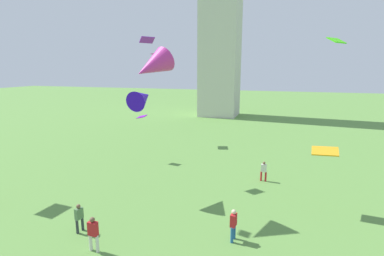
{
  "coord_description": "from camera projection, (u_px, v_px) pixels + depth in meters",
  "views": [
    {
      "loc": [
        6.41,
        -0.3,
        8.67
      ],
      "look_at": [
        -0.42,
        20.84,
        4.14
      ],
      "focal_mm": 27.09,
      "sensor_mm": 36.0,
      "label": 1
    }
  ],
  "objects": [
    {
      "name": "kite_flying_3",
      "position": [
        156.0,
        54.0,
        33.55
      ],
      "size": [
        1.39,
        1.7,
        0.21
      ],
      "rotation": [
        0.0,
        0.0,
        4.99
      ],
      "color": "#DF1377"
    },
    {
      "name": "kite_flying_5",
      "position": [
        152.0,
        66.0,
        16.66
      ],
      "size": [
        2.54,
        2.99,
        2.27
      ],
      "rotation": [
        0.0,
        0.0,
        5.8
      ],
      "color": "#C22E93"
    },
    {
      "name": "kite_flying_0",
      "position": [
        142.0,
        117.0,
        27.25
      ],
      "size": [
        0.99,
        0.8,
        0.38
      ],
      "rotation": [
        0.0,
        0.0,
        2.95
      ],
      "color": "#7A0DBE"
    },
    {
      "name": "kite_flying_1",
      "position": [
        337.0,
        40.0,
        25.28
      ],
      "size": [
        1.77,
        1.81,
        0.58
      ],
      "rotation": [
        0.0,
        0.0,
        3.96
      ],
      "color": "#3FD710"
    },
    {
      "name": "kite_flying_4",
      "position": [
        142.0,
        98.0,
        19.32
      ],
      "size": [
        1.38,
        2.11,
        1.65
      ],
      "rotation": [
        0.0,
        0.0,
        3.13
      ],
      "color": "#2D0BC0"
    },
    {
      "name": "person_4",
      "position": [
        79.0,
        216.0,
        15.54
      ],
      "size": [
        0.31,
        0.49,
        1.6
      ],
      "rotation": [
        0.0,
        0.0,
        1.39
      ],
      "color": "#2D3338",
      "rests_on": "ground_plane"
    },
    {
      "name": "person_3",
      "position": [
        93.0,
        232.0,
        13.86
      ],
      "size": [
        0.55,
        0.29,
        1.79
      ],
      "rotation": [
        0.0,
        0.0,
        3.09
      ],
      "color": "silver",
      "rests_on": "ground_plane"
    },
    {
      "name": "person_2",
      "position": [
        233.0,
        223.0,
        14.72
      ],
      "size": [
        0.31,
        0.53,
        1.72
      ],
      "rotation": [
        0.0,
        0.0,
        1.45
      ],
      "color": "#235693",
      "rests_on": "ground_plane"
    },
    {
      "name": "kite_flying_7",
      "position": [
        147.0,
        40.0,
        22.04
      ],
      "size": [
        1.21,
        1.2,
        0.46
      ],
      "rotation": [
        0.0,
        0.0,
        0.79
      ],
      "color": "purple"
    },
    {
      "name": "kite_flying_8",
      "position": [
        325.0,
        151.0,
        17.29
      ],
      "size": [
        1.55,
        1.13,
        0.43
      ],
      "rotation": [
        0.0,
        0.0,
        3.05
      ],
      "color": "orange"
    },
    {
      "name": "person_0",
      "position": [
        264.0,
        170.0,
        22.67
      ],
      "size": [
        0.49,
        0.26,
        1.59
      ],
      "rotation": [
        0.0,
        0.0,
        3.09
      ],
      "color": "red",
      "rests_on": "ground_plane"
    }
  ]
}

